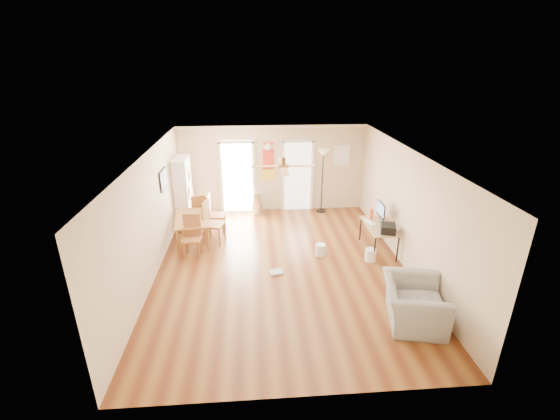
{
  "coord_description": "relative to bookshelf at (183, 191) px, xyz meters",
  "views": [
    {
      "loc": [
        -0.6,
        -7.32,
        4.36
      ],
      "look_at": [
        0.0,
        0.6,
        1.15
      ],
      "focal_mm": 24.06,
      "sensor_mm": 36.0,
      "label": 1
    }
  ],
  "objects": [
    {
      "name": "dining_chair_right_a",
      "position": [
        0.94,
        -0.68,
        -0.41
      ],
      "size": [
        0.47,
        0.47,
        1.06
      ],
      "primitive_type": null,
      "rotation": [
        0.0,
        0.0,
        1.49
      ],
      "color": "#A36234",
      "rests_on": "floor"
    },
    {
      "name": "dining_chair_far",
      "position": [
        0.42,
        -0.31,
        -0.47
      ],
      "size": [
        0.49,
        0.49,
        0.96
      ],
      "primitive_type": null,
      "rotation": [
        0.0,
        0.0,
        3.44
      ],
      "color": "#A77235",
      "rests_on": "floor"
    },
    {
      "name": "wall_left",
      "position": [
        -0.21,
        -2.7,
        0.35
      ],
      "size": [
        0.04,
        7.0,
        2.6
      ],
      "primitive_type": null,
      "color": "beige",
      "rests_on": "floor"
    },
    {
      "name": "floor_cloth",
      "position": [
        2.39,
        -2.94,
        -0.92
      ],
      "size": [
        0.34,
        0.29,
        0.04
      ],
      "primitive_type": "cube",
      "rotation": [
        0.0,
        0.0,
        0.21
      ],
      "color": "#9D9E98",
      "rests_on": "floor"
    },
    {
      "name": "dining_table",
      "position": [
        0.39,
        -1.27,
        -0.61
      ],
      "size": [
        0.99,
        1.46,
        0.68
      ],
      "primitive_type": null,
      "rotation": [
        0.0,
        0.0,
        0.14
      ],
      "color": "#A66C35",
      "rests_on": "floor"
    },
    {
      "name": "floor",
      "position": [
        2.54,
        -2.7,
        -0.95
      ],
      "size": [
        7.0,
        7.0,
        0.0
      ],
      "primitive_type": "plane",
      "color": "brown",
      "rests_on": "ground"
    },
    {
      "name": "wall_back",
      "position": [
        2.54,
        0.8,
        0.35
      ],
      "size": [
        5.5,
        0.04,
        2.6
      ],
      "primitive_type": null,
      "color": "beige",
      "rests_on": "floor"
    },
    {
      "name": "wastebasket_b",
      "position": [
        4.61,
        -2.55,
        -0.8
      ],
      "size": [
        0.31,
        0.31,
        0.29
      ],
      "primitive_type": "cylinder",
      "rotation": [
        0.0,
        0.0,
        0.27
      ],
      "color": "white",
      "rests_on": "floor"
    },
    {
      "name": "wastebasket_a",
      "position": [
        3.5,
        -2.2,
        -0.81
      ],
      "size": [
        0.27,
        0.27,
        0.28
      ],
      "primitive_type": "cylinder",
      "rotation": [
        0.0,
        0.0,
        -0.14
      ],
      "color": "white",
      "rests_on": "floor"
    },
    {
      "name": "dining_chair_near",
      "position": [
        0.48,
        -2.01,
        -0.45
      ],
      "size": [
        0.42,
        0.42,
        1.0
      ],
      "primitive_type": null,
      "rotation": [
        0.0,
        0.0,
        -0.03
      ],
      "color": "#AC7037",
      "rests_on": "floor"
    },
    {
      "name": "wall_front",
      "position": [
        2.54,
        -6.2,
        0.35
      ],
      "size": [
        5.5,
        0.04,
        2.6
      ],
      "primitive_type": null,
      "color": "beige",
      "rests_on": "floor"
    },
    {
      "name": "ceiling",
      "position": [
        2.54,
        -2.7,
        1.65
      ],
      "size": [
        5.5,
        7.0,
        0.0
      ],
      "primitive_type": null,
      "color": "silver",
      "rests_on": "floor"
    },
    {
      "name": "crown_molding",
      "position": [
        2.54,
        -2.7,
        1.61
      ],
      "size": [
        5.5,
        7.0,
        0.08
      ],
      "primitive_type": null,
      "color": "white",
      "rests_on": "wall_back"
    },
    {
      "name": "trash_can",
      "position": [
        2.05,
        0.5,
        -0.59
      ],
      "size": [
        0.34,
        0.34,
        0.7
      ],
      "primitive_type": "cylinder",
      "rotation": [
        0.0,
        0.0,
        0.06
      ],
      "color": "silver",
      "rests_on": "floor"
    },
    {
      "name": "orange_bottle",
      "position": [
        4.84,
        -1.67,
        -0.15
      ],
      "size": [
        0.1,
        0.1,
        0.27
      ],
      "primitive_type": "cylinder",
      "rotation": [
        0.0,
        0.0,
        0.07
      ],
      "color": "#EC4215",
      "rests_on": "computer_desk"
    },
    {
      "name": "framed_poster",
      "position": [
        -0.18,
        -1.3,
        0.75
      ],
      "size": [
        0.04,
        0.66,
        0.48
      ],
      "primitive_type": "cube",
      "color": "black",
      "rests_on": "wall_left"
    },
    {
      "name": "imac",
      "position": [
        5.01,
        -1.83,
        -0.04
      ],
      "size": [
        0.1,
        0.53,
        0.49
      ],
      "primitive_type": null,
      "rotation": [
        0.0,
        0.0,
        -0.05
      ],
      "color": "black",
      "rests_on": "computer_desk"
    },
    {
      "name": "bookshelf",
      "position": [
        0.0,
        0.0,
        0.0
      ],
      "size": [
        0.62,
        0.93,
        1.89
      ],
      "primitive_type": null,
      "rotation": [
        0.0,
        0.0,
        0.31
      ],
      "color": "silver",
      "rests_on": "floor"
    },
    {
      "name": "dining_chair_right_b",
      "position": [
        0.94,
        -1.31,
        -0.4
      ],
      "size": [
        0.56,
        0.56,
        1.09
      ],
      "primitive_type": null,
      "rotation": [
        0.0,
        0.0,
        1.29
      ],
      "color": "#A57335",
      "rests_on": "floor"
    },
    {
      "name": "printer",
      "position": [
        4.99,
        -2.45,
        -0.18
      ],
      "size": [
        0.41,
        0.45,
        0.19
      ],
      "primitive_type": "cube",
      "rotation": [
        0.0,
        0.0,
        -0.28
      ],
      "color": "black",
      "rests_on": "computer_desk"
    },
    {
      "name": "ceiling_fan",
      "position": [
        2.54,
        -3.0,
        1.48
      ],
      "size": [
        1.24,
        1.24,
        0.2
      ],
      "primitive_type": null,
      "color": "#593819",
      "rests_on": "ceiling"
    },
    {
      "name": "bathroom_doorway",
      "position": [
        3.29,
        0.79,
        0.1
      ],
      "size": [
        0.8,
        0.1,
        2.1
      ],
      "primitive_type": null,
      "color": "white",
      "rests_on": "wall_back"
    },
    {
      "name": "ac_grille",
      "position": [
        4.59,
        0.77,
        0.75
      ],
      "size": [
        0.5,
        0.04,
        0.6
      ],
      "primitive_type": "cube",
      "color": "white",
      "rests_on": "wall_back"
    },
    {
      "name": "armchair",
      "position": [
        4.69,
        -4.74,
        -0.57
      ],
      "size": [
        1.25,
        1.36,
        0.76
      ],
      "primitive_type": "imported",
      "rotation": [
        0.0,
        0.0,
        1.36
      ],
      "color": "gray",
      "rests_on": "floor"
    },
    {
      "name": "keyboard",
      "position": [
        4.74,
        -1.87,
        -0.27
      ],
      "size": [
        0.2,
        0.42,
        0.02
      ],
      "primitive_type": "cube",
      "rotation": [
        0.0,
        0.0,
        0.17
      ],
      "color": "white",
      "rests_on": "computer_desk"
    },
    {
      "name": "wall_right",
      "position": [
        5.29,
        -2.7,
        0.35
      ],
      "size": [
        0.04,
        7.0,
        2.6
      ],
      "primitive_type": null,
      "color": "beige",
      "rests_on": "floor"
    },
    {
      "name": "torchiere_lamp",
      "position": [
        4.01,
        0.54,
        0.01
      ],
      "size": [
        0.44,
        0.44,
        1.92
      ],
      "primitive_type": null,
      "rotation": [
        0.0,
        0.0,
        -0.27
      ],
      "color": "black",
      "rests_on": "floor"
    },
    {
      "name": "computer_desk",
      "position": [
        4.93,
        -2.06,
        -0.61
      ],
      "size": [
        0.62,
        1.24,
        0.67
      ],
      "primitive_type": null,
      "color": "tan",
      "rests_on": "floor"
    },
    {
      "name": "wall_decal",
      "position": [
        2.42,
        0.78,
        0.6
      ],
      "size": [
        0.46,
        0.03,
        1.1
      ],
      "primitive_type": "cube",
      "color": "red",
      "rests_on": "wall_back"
    },
    {
      "name": "kitchen_doorway",
      "position": [
        1.49,
        0.79,
        0.1
      ],
      "size": [
        0.9,
        0.1,
        2.1
      ],
      "primitive_type": null,
      "color": "white",
      "rests_on": "wall_back"
    }
  ]
}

